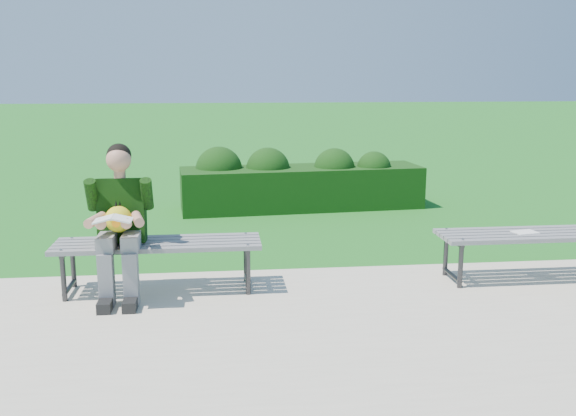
% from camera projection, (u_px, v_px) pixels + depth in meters
% --- Properties ---
extents(ground, '(80.00, 80.00, 0.00)m').
position_uv_depth(ground, '(304.00, 270.00, 6.38)').
color(ground, '#2E6E1B').
rests_on(ground, ground).
extents(walkway, '(30.00, 3.50, 0.02)m').
position_uv_depth(walkway, '(336.00, 340.00, 4.67)').
color(walkway, beige).
rests_on(walkway, ground).
extents(hedge, '(3.54, 1.16, 0.91)m').
position_uv_depth(hedge, '(295.00, 182.00, 9.31)').
color(hedge, '#163F13').
rests_on(hedge, ground).
extents(bench_left, '(1.80, 0.50, 0.46)m').
position_uv_depth(bench_left, '(158.00, 248.00, 5.64)').
color(bench_left, gray).
rests_on(bench_left, walkway).
extents(bench_right, '(1.80, 0.50, 0.46)m').
position_uv_depth(bench_right, '(535.00, 238.00, 5.98)').
color(bench_right, gray).
rests_on(bench_right, walkway).
extents(seated_boy, '(0.56, 0.76, 1.31)m').
position_uv_depth(seated_boy, '(120.00, 218.00, 5.46)').
color(seated_boy, gray).
rests_on(seated_boy, walkway).
extents(paper_sheet, '(0.25, 0.20, 0.01)m').
position_uv_depth(paper_sheet, '(525.00, 232.00, 5.96)').
color(paper_sheet, white).
rests_on(paper_sheet, bench_right).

